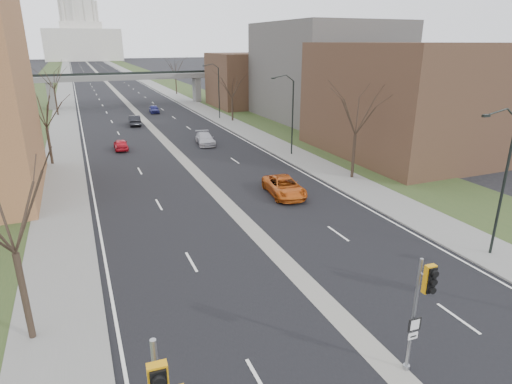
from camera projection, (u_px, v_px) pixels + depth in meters
ground at (401, 380)px, 16.16m from camera, size 700.00×700.00×0.00m
road_surface at (103, 79)px, 146.64m from camera, size 20.00×600.00×0.01m
median_strip at (103, 79)px, 146.64m from camera, size 1.20×600.00×0.02m
sidewalk_right at (139, 78)px, 151.00m from camera, size 4.00×600.00×0.12m
sidewalk_left at (65, 80)px, 142.25m from camera, size 4.00×600.00×0.12m
grass_verge_right at (156, 77)px, 153.19m from camera, size 8.00×600.00×0.10m
grass_verge_left at (46, 81)px, 140.07m from camera, size 8.00×600.00×0.10m
commercial_block_near at (408, 100)px, 47.27m from camera, size 16.00×20.00×12.00m
commercial_block_mid at (325, 72)px, 69.11m from camera, size 18.00×22.00×15.00m
commercial_block_far at (250, 80)px, 83.41m from camera, size 14.00×14.00×10.00m
pedestrian_bridge at (127, 81)px, 84.14m from camera, size 34.00×3.00×6.45m
capitol at (81, 31)px, 288.34m from camera, size 48.00×42.00×55.75m
streetlight_near at (502, 142)px, 23.07m from camera, size 2.61×0.20×8.70m
streetlight_mid at (286, 92)px, 45.69m from camera, size 2.61×0.20×8.70m
streetlight_far at (214, 76)px, 68.31m from camera, size 2.61×0.20×8.70m
tree_left_a at (3, 194)px, 16.18m from camera, size 7.20×7.20×9.40m
tree_left_b at (43, 104)px, 42.41m from camera, size 6.75×6.75×8.81m
tree_left_c at (52, 73)px, 71.71m from camera, size 7.65×7.65×9.99m
tree_right_a at (357, 107)px, 37.83m from camera, size 7.20×7.20×9.40m
tree_right_b at (232, 84)px, 66.81m from camera, size 6.30×6.30×8.22m
tree_right_c at (175, 64)px, 101.20m from camera, size 7.65×7.65×9.99m
signal_pole_median at (422, 298)px, 15.34m from camera, size 0.56×0.79×4.84m
car_left_near at (121, 144)px, 50.31m from camera, size 1.61×3.82×1.29m
car_left_far at (135, 120)px, 65.09m from camera, size 1.92×4.74×1.53m
car_right_near at (284, 186)px, 35.37m from camera, size 3.09×5.67×1.51m
car_right_mid at (205, 139)px, 52.96m from camera, size 2.56×5.10×1.42m
car_right_far at (154, 109)px, 76.51m from camera, size 1.90×4.10×1.36m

